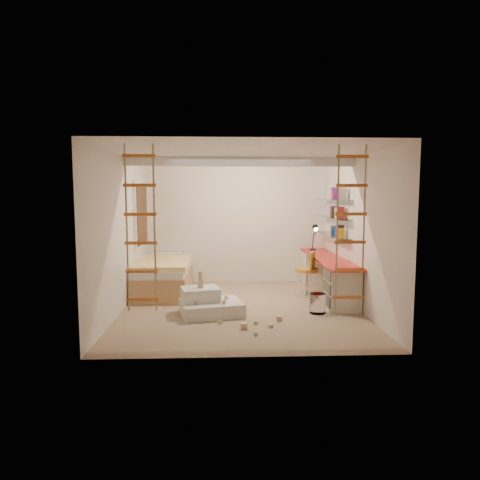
{
  "coord_description": "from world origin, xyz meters",
  "views": [
    {
      "loc": [
        -0.31,
        -7.21,
        1.94
      ],
      "look_at": [
        0.0,
        0.3,
        1.15
      ],
      "focal_mm": 32.0,
      "sensor_mm": 36.0,
      "label": 1
    }
  ],
  "objects_px": {
    "swivel_chair": "(307,279)",
    "desk": "(327,275)",
    "bed": "(164,276)",
    "play_platform": "(208,304)"
  },
  "relations": [
    {
      "from": "bed",
      "to": "play_platform",
      "type": "bearing_deg",
      "value": -59.44
    },
    {
      "from": "desk",
      "to": "swivel_chair",
      "type": "relative_size",
      "value": 3.24
    },
    {
      "from": "bed",
      "to": "swivel_chair",
      "type": "distance_m",
      "value": 2.83
    },
    {
      "from": "desk",
      "to": "bed",
      "type": "height_order",
      "value": "desk"
    },
    {
      "from": "desk",
      "to": "bed",
      "type": "bearing_deg",
      "value": 173.51
    },
    {
      "from": "bed",
      "to": "swivel_chair",
      "type": "bearing_deg",
      "value": -7.49
    },
    {
      "from": "bed",
      "to": "play_platform",
      "type": "distance_m",
      "value": 1.84
    },
    {
      "from": "desk",
      "to": "swivel_chair",
      "type": "xyz_separation_m",
      "value": [
        -0.39,
        -0.0,
        -0.09
      ]
    },
    {
      "from": "swivel_chair",
      "to": "desk",
      "type": "bearing_deg",
      "value": 0.73
    },
    {
      "from": "desk",
      "to": "play_platform",
      "type": "height_order",
      "value": "desk"
    }
  ]
}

